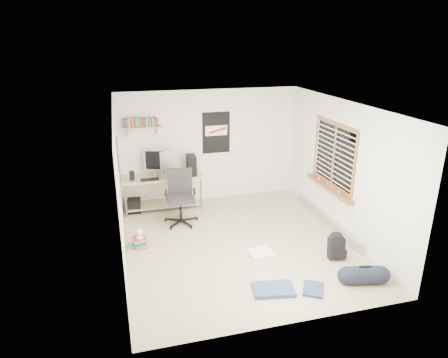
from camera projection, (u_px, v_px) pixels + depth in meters
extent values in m
cube|color=gray|center=(238.00, 243.00, 7.28)|extent=(4.00, 4.50, 0.01)
cube|color=white|center=(240.00, 106.00, 6.43)|extent=(4.00, 4.50, 0.01)
cube|color=silver|center=(210.00, 146.00, 8.91)|extent=(4.00, 0.01, 2.50)
cube|color=silver|center=(119.00, 190.00, 6.37)|extent=(0.01, 4.50, 2.50)
cube|color=silver|center=(343.00, 169.00, 7.34)|extent=(0.01, 4.50, 2.50)
cube|color=tan|center=(162.00, 192.00, 8.70)|extent=(1.86, 1.33, 0.78)
cube|color=#A9AAAE|center=(154.00, 164.00, 8.45)|extent=(0.43, 0.22, 0.46)
cube|color=#A7A8AD|center=(170.00, 167.00, 8.26)|extent=(0.44, 0.26, 0.48)
cube|color=black|center=(191.00, 165.00, 8.51)|extent=(0.20, 0.39, 0.40)
cube|color=black|center=(150.00, 179.00, 8.21)|extent=(0.38, 0.14, 0.02)
cube|color=black|center=(132.00, 176.00, 8.16)|extent=(0.11, 0.11, 0.19)
cube|color=black|center=(175.00, 173.00, 8.31)|extent=(0.11, 0.11, 0.18)
cube|color=#232326|center=(180.00, 201.00, 7.90)|extent=(0.83, 0.83, 1.10)
cube|color=tan|center=(142.00, 127.00, 8.27)|extent=(0.80, 0.22, 0.24)
cube|color=black|center=(216.00, 133.00, 8.82)|extent=(0.62, 0.03, 0.92)
cube|color=navy|center=(118.00, 154.00, 7.38)|extent=(0.02, 0.42, 0.60)
cube|color=brown|center=(333.00, 155.00, 7.54)|extent=(0.10, 1.50, 1.26)
cube|color=#B7B2A8|center=(327.00, 220.00, 7.99)|extent=(0.08, 2.50, 0.18)
cube|color=black|center=(336.00, 248.00, 6.71)|extent=(0.31, 0.27, 0.35)
cylinder|color=black|center=(364.00, 275.00, 6.06)|extent=(0.33, 0.33, 0.54)
cube|color=white|center=(261.00, 253.00, 6.92)|extent=(0.45, 0.39, 0.04)
cube|color=navy|center=(274.00, 289.00, 5.89)|extent=(0.66, 0.48, 0.07)
cube|color=#22314E|center=(313.00, 289.00, 5.91)|extent=(0.44, 0.47, 0.05)
cube|color=brown|center=(139.00, 240.00, 7.09)|extent=(0.50, 0.43, 0.32)
cube|color=white|center=(139.00, 228.00, 7.00)|extent=(0.14, 0.22, 0.21)
cube|color=black|center=(134.00, 206.00, 8.53)|extent=(0.30, 0.30, 0.31)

